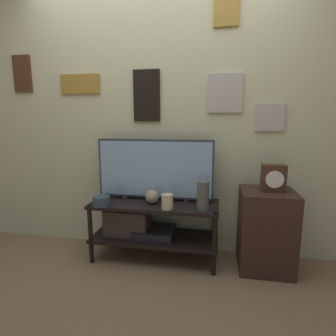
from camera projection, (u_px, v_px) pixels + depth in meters
The scene contains 10 objects.
ground_plane at pixel (148, 273), 2.22m from camera, with size 12.00×12.00×0.00m, color #846647.
wall_back at pixel (160, 111), 2.48m from camera, with size 6.40×0.08×2.70m.
media_console at pixel (145, 223), 2.42m from camera, with size 1.15×0.43×0.54m.
television at pixel (155, 169), 2.41m from camera, with size 1.08×0.05×0.57m.
vase_round_glass at pixel (152, 197), 2.34m from camera, with size 0.13×0.13×0.13m.
vase_tall_ceramic at pixel (203, 196), 2.16m from camera, with size 0.10×0.10×0.24m.
vase_wide_bowl at pixel (101, 201), 2.28m from camera, with size 0.15×0.15×0.08m.
candle_jar at pixel (167, 202), 2.19m from camera, with size 0.10×0.10×0.13m.
side_table at pixel (266, 230), 2.24m from camera, with size 0.44×0.41×0.69m.
mantel_clock at pixel (273, 178), 2.15m from camera, with size 0.19×0.11×0.22m.
Camera 1 is at (0.53, -1.96, 1.27)m, focal length 28.00 mm.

